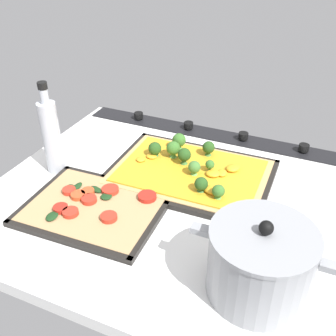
{
  "coord_description": "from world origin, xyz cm",
  "views": [
    {
      "loc": [
        -29.27,
        68.9,
        56.24
      ],
      "look_at": [
        2.11,
        -2.66,
        5.62
      ],
      "focal_mm": 42.73,
      "sensor_mm": 36.0,
      "label": 1
    }
  ],
  "objects": [
    {
      "name": "oil_bottle",
      "position": [
        31.3,
        1.66,
        9.95
      ],
      "size": [
        4.46,
        4.46,
        23.65
      ],
      "color": "#B7BCC6",
      "rests_on": "ground_plane"
    },
    {
      "name": "stove_control_panel",
      "position": [
        0.0,
        -32.49,
        0.54
      ],
      "size": [
        81.04,
        7.0,
        2.6
      ],
      "color": "black",
      "rests_on": "ground_plane"
    },
    {
      "name": "ground_plane",
      "position": [
        0.0,
        0.0,
        -1.5
      ],
      "size": [
        84.42,
        71.97,
        3.0
      ],
      "primitive_type": "cube",
      "color": "white"
    },
    {
      "name": "veggie_pizza_back",
      "position": [
        13.79,
        11.65,
        1.14
      ],
      "size": [
        28.31,
        22.04,
        1.9
      ],
      "color": "tan",
      "rests_on": "baking_tray_back"
    },
    {
      "name": "cooking_pot",
      "position": [
        -24.34,
        19.14,
        6.56
      ],
      "size": [
        24.88,
        18.03,
        15.4
      ],
      "color": "gray",
      "rests_on": "ground_plane"
    },
    {
      "name": "baking_tray_back",
      "position": [
        13.6,
        11.96,
        0.38
      ],
      "size": [
        30.79,
        24.52,
        1.3
      ],
      "color": "black",
      "rests_on": "ground_plane"
    },
    {
      "name": "broccoli_pizza",
      "position": [
        -0.81,
        -9.72,
        1.8
      ],
      "size": [
        37.56,
        26.64,
        5.98
      ],
      "color": "tan",
      "rests_on": "baking_tray_front"
    },
    {
      "name": "baking_tray_front",
      "position": [
        -1.02,
        -9.31,
        0.36
      ],
      "size": [
        40.0,
        29.08,
        1.3
      ],
      "color": "black",
      "rests_on": "ground_plane"
    }
  ]
}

